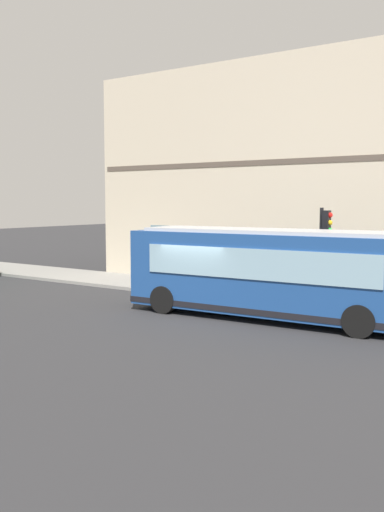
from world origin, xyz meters
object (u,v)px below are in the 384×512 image
traffic_light_near_corner (324,238)px  fire_hydrant (367,292)px  city_bus_nearside (269,274)px  pedestrian_by_light_pole (304,271)px  newspaper_vending_box (218,277)px

traffic_light_near_corner → fire_hydrant: 2.97m
city_bus_nearside → fire_hydrant: bearing=-25.0°
city_bus_nearside → fire_hydrant: city_bus_nearside is taller
pedestrian_by_light_pole → city_bus_nearside: bearing=-171.4°
fire_hydrant → newspaper_vending_box: size_ratio=0.82×
traffic_light_near_corner → pedestrian_by_light_pole: (2.07, 1.64, -1.59)m
traffic_light_near_corner → fire_hydrant: size_ratio=4.92×
newspaper_vending_box → pedestrian_by_light_pole: bearing=-85.2°
pedestrian_by_light_pole → fire_hydrant: bearing=-97.6°
city_bus_nearside → traffic_light_near_corner: size_ratio=2.79×
fire_hydrant → newspaper_vending_box: 6.76m
traffic_light_near_corner → newspaper_vending_box: (1.73, 5.66, -2.08)m
traffic_light_near_corner → city_bus_nearside: bearing=160.6°
city_bus_nearside → newspaper_vending_box: city_bus_nearside is taller
city_bus_nearside → traffic_light_near_corner: 3.02m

